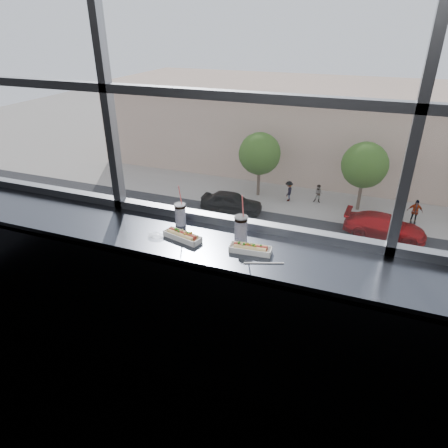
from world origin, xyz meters
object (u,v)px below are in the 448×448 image
(pedestrian_a, at_px, (289,189))
(tree_left, at_px, (260,154))
(car_near_c, at_px, (334,278))
(car_near_d, at_px, (448,304))
(tree_center, at_px, (365,165))
(hotdog_tray_left, at_px, (182,236))
(soda_cup_left, at_px, (180,213))
(soda_cup_right, at_px, (241,227))
(hotdog_tray_right, at_px, (250,248))
(wrapper, at_px, (156,236))
(pedestrian_c, at_px, (415,209))
(car_far_b, at_px, (385,223))
(loose_straw, at_px, (264,263))
(car_far_a, at_px, (231,199))
(car_near_b, at_px, (199,250))
(pedestrian_b, at_px, (319,192))
(car_near_a, at_px, (104,232))

(pedestrian_a, bearing_deg, tree_left, -96.73)
(pedestrian_a, bearing_deg, car_near_c, 23.21)
(car_near_d, bearing_deg, tree_center, 23.31)
(hotdog_tray_left, relative_size, car_near_d, 0.05)
(soda_cup_left, distance_m, car_near_d, 20.49)
(pedestrian_a, distance_m, tree_left, 3.74)
(soda_cup_right, bearing_deg, car_near_c, 90.20)
(hotdog_tray_right, bearing_deg, hotdog_tray_left, 174.92)
(hotdog_tray_left, relative_size, wrapper, 2.62)
(pedestrian_c, bearing_deg, tree_left, 175.28)
(car_far_b, xyz_separation_m, car_near_c, (-2.46, -8.00, 0.10))
(loose_straw, xyz_separation_m, tree_center, (0.20, 28.41, -8.43))
(car_far_a, bearing_deg, tree_center, -68.95)
(hotdog_tray_left, xyz_separation_m, car_near_b, (-7.49, 16.31, -10.91))
(loose_straw, bearing_deg, pedestrian_b, 75.46)
(soda_cup_left, xyz_separation_m, soda_cup_right, (0.48, -0.07, 0.01))
(hotdog_tray_right, height_order, car_far_b, hotdog_tray_right)
(car_near_d, relative_size, car_near_c, 0.82)
(car_near_b, xyz_separation_m, tree_center, (8.28, 12.00, 2.46))
(hotdog_tray_left, relative_size, car_far_a, 0.04)
(car_far_b, xyz_separation_m, tree_center, (-1.99, 4.00, 2.58))
(car_near_a, bearing_deg, car_far_b, -64.97)
(tree_center, bearing_deg, car_near_a, -141.32)
(car_near_c, bearing_deg, wrapper, 173.28)
(pedestrian_a, bearing_deg, tree_center, 93.29)
(car_near_a, xyz_separation_m, pedestrian_b, (11.84, 12.21, -0.21))
(pedestrian_a, bearing_deg, soda_cup_left, 9.37)
(soda_cup_right, distance_m, car_near_d, 20.42)
(soda_cup_left, bearing_deg, car_far_b, 83.17)
(wrapper, xyz_separation_m, car_near_c, (0.49, 16.35, -10.91))
(wrapper, height_order, car_near_b, wrapper)
(car_far_a, distance_m, car_near_b, 8.05)
(hotdog_tray_left, bearing_deg, loose_straw, 5.34)
(car_near_c, bearing_deg, soda_cup_right, 175.20)
(soda_cup_left, xyz_separation_m, pedestrian_b, (-2.25, 28.33, -11.24))
(car_near_a, xyz_separation_m, pedestrian_a, (9.50, 11.68, -0.10))
(hotdog_tray_left, height_order, car_far_b, hotdog_tray_left)
(car_near_c, xyz_separation_m, pedestrian_a, (-5.01, 11.68, -0.14))
(soda_cup_left, height_order, wrapper, soda_cup_left)
(tree_center, bearing_deg, soda_cup_right, -90.86)
(pedestrian_c, relative_size, pedestrian_b, 1.20)
(hotdog_tray_right, xyz_separation_m, soda_cup_right, (-0.11, 0.12, 0.07))
(wrapper, xyz_separation_m, car_far_b, (2.96, 24.35, -11.01))
(hotdog_tray_left, height_order, pedestrian_a, hotdog_tray_left)
(car_near_c, distance_m, pedestrian_a, 12.71)
(car_near_c, distance_m, car_far_a, 11.79)
(wrapper, bearing_deg, pedestrian_a, 99.15)
(loose_straw, relative_size, car_far_b, 0.04)
(hotdog_tray_left, xyz_separation_m, hotdog_tray_right, (0.48, 0.00, -0.00))
(soda_cup_left, height_order, pedestrian_b, soda_cup_left)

